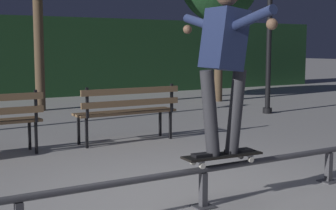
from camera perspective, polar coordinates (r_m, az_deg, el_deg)
The scene contains 5 objects.
ground_plane at distance 4.73m, azimuth 2.78°, elevation -11.12°, with size 90.00×90.00×0.00m, color #ADAAA8.
grind_rail at distance 4.50m, azimuth 4.12°, elevation -8.19°, with size 3.88×0.18×0.38m.
skateboard at distance 4.59m, azimuth 6.32°, elevation -5.87°, with size 0.79×0.25×0.09m.
skateboarder at distance 4.48m, azimuth 6.51°, elevation 5.90°, with size 0.62×1.41×1.56m.
park_bench_left_center at distance 7.47m, azimuth -4.65°, elevation -0.30°, with size 1.60×0.42×0.88m.
Camera 1 is at (-2.50, -3.74, 1.45)m, focal length 52.62 mm.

